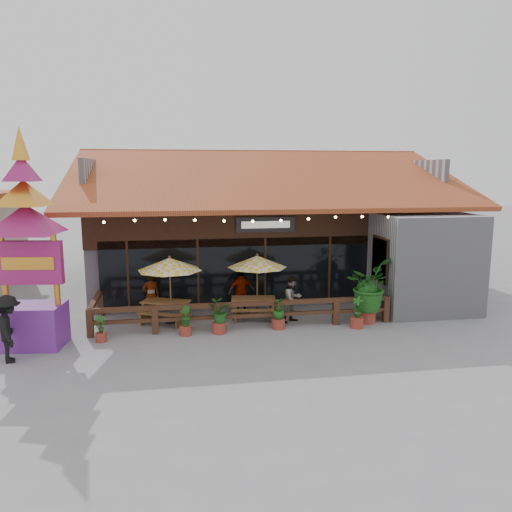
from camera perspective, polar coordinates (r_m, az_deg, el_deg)
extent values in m
plane|color=gray|center=(17.37, 3.79, -7.55)|extent=(100.00, 100.00, 0.00)
cube|color=#A09FA4|center=(23.66, -0.03, 2.08)|extent=(14.00, 10.00, 4.00)
cube|color=#331B10|center=(18.31, -2.06, 3.61)|extent=(11.00, 0.16, 1.60)
cube|color=black|center=(18.55, -2.02, -1.63)|extent=(10.00, 0.12, 2.40)
cube|color=#EFB26B|center=(18.74, -2.10, -1.51)|extent=(9.80, 0.05, 2.20)
cube|color=#A09FA4|center=(19.38, 18.69, -0.75)|extent=(3.50, 2.70, 3.60)
cube|color=red|center=(18.43, 13.97, -0.41)|extent=(0.06, 1.20, 1.50)
cube|color=#331B10|center=(18.43, 13.94, -0.41)|extent=(0.04, 1.34, 1.64)
cube|color=#A94426|center=(20.01, 1.63, 9.01)|extent=(15.50, 7.05, 2.37)
cube|color=#A94426|center=(26.91, -1.27, 9.20)|extent=(15.50, 7.05, 2.37)
cube|color=#A94426|center=(23.46, -0.03, 11.86)|extent=(15.50, 0.30, 0.12)
cube|color=#A09FA4|center=(23.35, -17.42, 8.19)|extent=(0.20, 9.00, 1.80)
cube|color=#A09FA4|center=(25.55, 15.82, 8.36)|extent=(0.20, 9.00, 1.80)
cube|color=black|center=(18.35, 1.09, 3.62)|extent=(2.20, 0.10, 0.55)
cube|color=silver|center=(18.29, 1.13, 3.60)|extent=(1.80, 0.02, 0.25)
cube|color=#331B10|center=(18.44, -14.44, -2.01)|extent=(0.08, 0.08, 2.40)
cube|color=#331B10|center=(18.38, -6.65, -1.79)|extent=(0.08, 0.08, 2.40)
cube|color=#331B10|center=(18.66, 1.04, -1.55)|extent=(0.08, 0.08, 2.40)
cube|color=#331B10|center=(19.27, 8.37, -1.30)|extent=(0.08, 0.08, 2.40)
sphere|color=#FFEA8C|center=(16.43, -17.00, 3.71)|extent=(0.09, 0.09, 0.09)
sphere|color=#FFEA8C|center=(16.33, -13.69, 3.96)|extent=(0.09, 0.09, 0.09)
sphere|color=#FFEA8C|center=(16.29, -10.35, 4.10)|extent=(0.09, 0.09, 0.09)
sphere|color=#FFEA8C|center=(16.30, -7.00, 4.09)|extent=(0.09, 0.09, 0.09)
sphere|color=#FFEA8C|center=(16.38, -3.67, 4.02)|extent=(0.09, 0.09, 0.09)
sphere|color=#FFEA8C|center=(16.50, -0.38, 3.99)|extent=(0.09, 0.09, 0.09)
sphere|color=#FFEA8C|center=(16.68, 2.86, 4.07)|extent=(0.09, 0.09, 0.09)
sphere|color=#FFEA8C|center=(16.90, 6.01, 4.24)|extent=(0.09, 0.09, 0.09)
sphere|color=#FFEA8C|center=(17.17, 9.08, 4.39)|extent=(0.09, 0.09, 0.09)
sphere|color=#FFEA8C|center=(17.50, 12.04, 4.42)|extent=(0.09, 0.09, 0.09)
sphere|color=#FFEA8C|center=(17.87, 14.89, 4.33)|extent=(0.09, 0.09, 0.09)
cube|color=#472919|center=(16.54, -18.45, -7.30)|extent=(0.20, 0.20, 0.90)
cube|color=#472919|center=(16.34, -11.45, -7.20)|extent=(0.20, 0.20, 0.90)
cube|color=#472919|center=(16.38, -4.39, -6.98)|extent=(0.20, 0.20, 0.90)
cube|color=#472919|center=(16.66, 2.52, -6.67)|extent=(0.20, 0.20, 0.90)
cube|color=#472919|center=(17.18, 9.10, -6.28)|extent=(0.20, 0.20, 0.90)
cube|color=#472919|center=(17.82, 14.62, -5.89)|extent=(0.20, 0.20, 0.90)
cube|color=#472919|center=(16.37, -1.26, -5.51)|extent=(9.80, 0.16, 0.14)
cube|color=#472919|center=(16.48, -1.25, -6.85)|extent=(9.80, 0.12, 0.12)
cube|color=#472919|center=(17.63, -17.90, -4.88)|extent=(0.16, 2.50, 0.14)
cube|color=#472919|center=(18.83, -17.33, -5.19)|extent=(0.20, 0.20, 0.90)
cylinder|color=brown|center=(17.23, -9.74, -4.04)|extent=(0.06, 0.06, 2.19)
cone|color=yellow|center=(17.03, -9.84, -0.92)|extent=(2.58, 2.58, 0.43)
sphere|color=brown|center=(16.99, -9.86, -0.13)|extent=(0.10, 0.10, 0.10)
cylinder|color=black|center=(17.51, -9.64, -7.42)|extent=(0.42, 0.42, 0.06)
cylinder|color=brown|center=(17.82, 0.14, -3.54)|extent=(0.06, 0.06, 2.12)
cone|color=yellow|center=(17.63, 0.14, -0.62)|extent=(2.38, 2.38, 0.42)
sphere|color=brown|center=(17.59, 0.14, 0.12)|extent=(0.09, 0.09, 0.09)
cylinder|color=black|center=(18.08, 0.14, -6.73)|extent=(0.41, 0.41, 0.06)
cube|color=brown|center=(17.40, -10.28, -5.15)|extent=(1.74, 1.31, 0.06)
cube|color=brown|center=(17.79, -12.29, -6.11)|extent=(0.35, 0.66, 0.73)
cube|color=brown|center=(17.23, -8.14, -6.50)|extent=(0.35, 0.66, 0.73)
cube|color=brown|center=(17.01, -11.00, -6.56)|extent=(1.56, 0.88, 0.05)
cube|color=brown|center=(17.96, -9.54, -5.64)|extent=(1.56, 0.88, 0.05)
cube|color=brown|center=(17.61, -0.30, -4.88)|extent=(1.62, 0.93, 0.06)
cube|color=brown|center=(17.70, -2.49, -6.00)|extent=(0.17, 0.68, 0.71)
cube|color=brown|center=(17.73, 1.89, -5.97)|extent=(0.17, 0.68, 0.71)
cube|color=brown|center=(17.17, -0.26, -6.26)|extent=(1.56, 0.48, 0.05)
cube|color=brown|center=(18.19, -0.34, -5.34)|extent=(1.56, 0.48, 0.05)
cube|color=#6C2790|center=(16.24, -24.02, -7.29)|extent=(1.84, 1.47, 1.27)
cube|color=#9B1C61|center=(15.82, -24.50, -0.69)|extent=(1.92, 0.51, 1.27)
cube|color=orange|center=(15.68, -24.63, -0.78)|extent=(1.47, 0.22, 0.37)
cylinder|color=orange|center=(16.06, -26.99, -1.49)|extent=(0.17, 0.17, 2.11)
cylinder|color=orange|center=(15.68, -21.84, -1.38)|extent=(0.17, 0.17, 2.11)
pyramid|color=#9B1C61|center=(15.63, -24.94, 5.41)|extent=(2.84, 2.84, 0.84)
pyramid|color=orange|center=(15.60, -25.12, 7.92)|extent=(2.01, 2.01, 0.74)
pyramid|color=#9B1C61|center=(15.61, -25.30, 10.44)|extent=(1.30, 1.30, 0.74)
pyramid|color=orange|center=(15.65, -25.52, 13.33)|extent=(0.59, 0.59, 0.95)
cylinder|color=maroon|center=(17.68, 12.56, -6.72)|extent=(0.59, 0.59, 0.43)
imported|color=#1C5E1A|center=(17.40, 12.69, -3.25)|extent=(2.02, 2.08, 1.77)
sphere|color=#1C5E1A|center=(17.45, 13.22, -4.37)|extent=(0.59, 0.59, 0.59)
sphere|color=#1C5E1A|center=(17.51, 12.15, -3.61)|extent=(0.51, 0.51, 0.51)
imported|color=#331B10|center=(18.03, -11.90, -4.42)|extent=(0.65, 0.49, 1.62)
imported|color=#331B10|center=(17.18, 4.25, -4.95)|extent=(0.99, 0.95, 1.61)
imported|color=#331B10|center=(18.19, -1.68, -4.06)|extent=(1.01, 0.54, 1.63)
imported|color=black|center=(15.19, -26.42, -7.46)|extent=(1.02, 1.35, 1.86)
cylinder|color=maroon|center=(16.12, -17.28, -8.86)|extent=(0.34, 0.34, 0.27)
imported|color=#1C5E1A|center=(15.99, -17.35, -7.43)|extent=(0.34, 0.28, 0.56)
cylinder|color=maroon|center=(16.12, -8.04, -8.43)|extent=(0.39, 0.39, 0.31)
imported|color=#1C5E1A|center=(15.98, -8.08, -6.81)|extent=(0.36, 0.41, 0.64)
cylinder|color=maroon|center=(16.20, -4.25, -8.18)|extent=(0.44, 0.44, 0.35)
imported|color=#1C5E1A|center=(16.04, -4.27, -6.33)|extent=(0.79, 0.73, 0.73)
cylinder|color=maroon|center=(16.62, 2.58, -7.73)|extent=(0.43, 0.43, 0.34)
imported|color=#1C5E1A|center=(16.47, 2.59, -5.99)|extent=(0.54, 0.54, 0.70)
cylinder|color=maroon|center=(17.02, 11.45, -7.47)|extent=(0.44, 0.44, 0.35)
imported|color=#1C5E1A|center=(16.87, 11.51, -5.74)|extent=(0.45, 0.44, 0.72)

